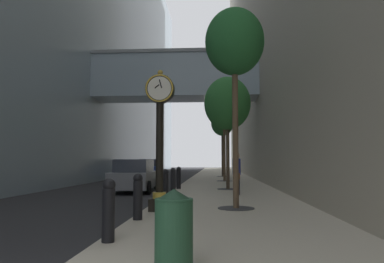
{
  "coord_description": "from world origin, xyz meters",
  "views": [
    {
      "loc": [
        2.13,
        -2.95,
        1.57
      ],
      "look_at": [
        0.77,
        17.94,
        3.23
      ],
      "focal_mm": 34.5,
      "sensor_mm": 36.0,
      "label": 1
    }
  ],
  "objects": [
    {
      "name": "street_tree_near",
      "position": [
        2.72,
        8.29,
        5.18
      ],
      "size": [
        1.83,
        1.83,
        6.17
      ],
      "color": "#333335",
      "rests_on": "sidewalk_right"
    },
    {
      "name": "bollard_second",
      "position": [
        0.22,
        6.02,
        0.73
      ],
      "size": [
        0.24,
        0.24,
        1.12
      ],
      "color": "black",
      "rests_on": "sidewalk_right"
    },
    {
      "name": "sidewalk_right",
      "position": [
        2.58,
        30.0,
        0.07
      ],
      "size": [
        5.15,
        80.0,
        0.14
      ],
      "primitive_type": "cube",
      "color": "#BCB29E",
      "rests_on": "ground"
    },
    {
      "name": "street_tree_mid_far",
      "position": [
        2.72,
        23.18,
        5.41
      ],
      "size": [
        2.02,
        2.02,
        6.49
      ],
      "color": "#333335",
      "rests_on": "sidewalk_right"
    },
    {
      "name": "car_blue_near",
      "position": [
        -4.39,
        33.11,
        0.83
      ],
      "size": [
        2.15,
        4.46,
        1.71
      ],
      "color": "navy",
      "rests_on": "ground"
    },
    {
      "name": "bollard_sixth",
      "position": [
        0.22,
        15.9,
        0.73
      ],
      "size": [
        0.24,
        0.24,
        1.12
      ],
      "color": "black",
      "rests_on": "sidewalk_right"
    },
    {
      "name": "bollard_fourth",
      "position": [
        0.22,
        10.96,
        0.73
      ],
      "size": [
        0.24,
        0.24,
        1.12
      ],
      "color": "black",
      "rests_on": "sidewalk_right"
    },
    {
      "name": "street_tree_mid_near",
      "position": [
        2.72,
        15.74,
        4.46
      ],
      "size": [
        2.36,
        2.36,
        5.71
      ],
      "color": "#333335",
      "rests_on": "sidewalk_right"
    },
    {
      "name": "street_clock",
      "position": [
        0.5,
        7.64,
        2.38
      ],
      "size": [
        0.84,
        0.55,
        4.1
      ],
      "color": "black",
      "rests_on": "sidewalk_right"
    },
    {
      "name": "building_block_left",
      "position": [
        -11.19,
        29.96,
        14.99
      ],
      "size": [
        21.2,
        80.0,
        30.07
      ],
      "color": "#93A8B7",
      "rests_on": "ground"
    },
    {
      "name": "street_tree_far",
      "position": [
        2.72,
        30.63,
        4.95
      ],
      "size": [
        2.05,
        2.05,
        6.04
      ],
      "color": "#333335",
      "rests_on": "sidewalk_right"
    },
    {
      "name": "ground_plane",
      "position": [
        0.0,
        27.0,
        0.0
      ],
      "size": [
        110.0,
        110.0,
        0.0
      ],
      "primitive_type": "plane",
      "color": "#262628",
      "rests_on": "ground"
    },
    {
      "name": "bollard_fifth",
      "position": [
        0.22,
        13.43,
        0.73
      ],
      "size": [
        0.24,
        0.24,
        1.12
      ],
      "color": "black",
      "rests_on": "sidewalk_right"
    },
    {
      "name": "pedestrian_walking",
      "position": [
        2.99,
        12.58,
        1.08
      ],
      "size": [
        0.37,
        0.47,
        1.77
      ],
      "color": "#23232D",
      "rests_on": "sidewalk_right"
    },
    {
      "name": "car_grey_mid",
      "position": [
        -1.97,
        15.53,
        0.79
      ],
      "size": [
        2.12,
        4.34,
        1.63
      ],
      "color": "slate",
      "rests_on": "ground"
    },
    {
      "name": "trash_bin",
      "position": [
        1.56,
        2.09,
        0.68
      ],
      "size": [
        0.53,
        0.53,
        1.05
      ],
      "color": "#234C33",
      "rests_on": "sidewalk_right"
    },
    {
      "name": "bollard_nearest",
      "position": [
        0.22,
        3.55,
        0.73
      ],
      "size": [
        0.24,
        0.24,
        1.12
      ],
      "color": "black",
      "rests_on": "sidewalk_right"
    }
  ]
}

